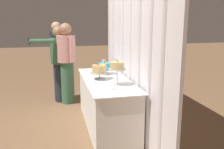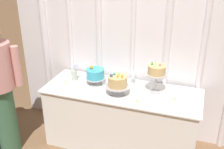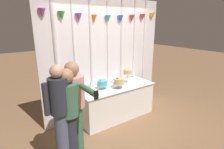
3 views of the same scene
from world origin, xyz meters
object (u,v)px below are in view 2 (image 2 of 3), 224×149
object	(u,v)px
cake_display_center	(117,82)
flower_vase	(74,73)
wine_glass	(133,76)
tealight_far_left	(66,83)
cake_table	(121,118)
cake_display_rightmost	(157,71)
tealight_near_right	(175,99)
tealight_near_left	(137,101)
cake_display_leftmost	(95,74)

from	to	relation	value
cake_display_center	flower_vase	distance (m)	0.64
cake_display_center	wine_glass	bearing A→B (deg)	72.94
wine_glass	tealight_far_left	size ratio (longest dim) A/B	2.80
cake_table	flower_vase	distance (m)	0.79
cake_table	cake_display_rightmost	world-z (taller)	cake_display_rightmost
wine_glass	cake_display_rightmost	bearing A→B (deg)	-23.62
cake_display_center	tealight_near_right	xyz separation A→B (m)	(0.62, 0.08, -0.14)
cake_display_rightmost	tealight_near_right	xyz separation A→B (m)	(0.23, -0.11, -0.25)
wine_glass	tealight_near_right	distance (m)	0.59
tealight_far_left	tealight_near_left	world-z (taller)	same
tealight_far_left	wine_glass	bearing A→B (deg)	18.37
cake_display_center	flower_vase	xyz separation A→B (m)	(-0.61, 0.18, -0.06)
cake_display_rightmost	tealight_near_right	world-z (taller)	cake_display_rightmost
wine_glass	flower_vase	xyz separation A→B (m)	(-0.71, -0.13, -0.02)
cake_display_center	tealight_near_left	xyz separation A→B (m)	(0.25, -0.10, -0.14)
cake_table	cake_display_leftmost	bearing A→B (deg)	170.11
cake_display_rightmost	tealight_near_left	bearing A→B (deg)	-115.72
cake_display_center	wine_glass	world-z (taller)	cake_display_center
wine_glass	flower_vase	bearing A→B (deg)	-169.54
cake_display_leftmost	flower_vase	distance (m)	0.29
cake_table	cake_display_center	size ratio (longest dim) A/B	6.42
flower_vase	tealight_near_left	xyz separation A→B (m)	(0.87, -0.28, -0.08)
cake_table	cake_display_center	bearing A→B (deg)	-99.83
wine_glass	flower_vase	world-z (taller)	flower_vase
wine_glass	cake_display_leftmost	bearing A→B (deg)	-160.66
tealight_near_left	cake_table	bearing A→B (deg)	139.09
wine_glass	tealight_far_left	xyz separation A→B (m)	(-0.77, -0.25, -0.10)
cake_display_leftmost	cake_display_center	world-z (taller)	cake_display_center
cake_display_leftmost	tealight_near_left	xyz separation A→B (m)	(0.58, -0.27, -0.12)
tealight_near_left	cake_display_leftmost	bearing A→B (deg)	155.52
wine_glass	tealight_far_left	bearing A→B (deg)	-161.63
cake_display_leftmost	cake_display_rightmost	world-z (taller)	cake_display_rightmost
tealight_near_right	cake_display_center	bearing A→B (deg)	-173.05
cake_display_center	tealight_far_left	size ratio (longest dim) A/B	5.57
cake_display_center	cake_display_rightmost	bearing A→B (deg)	25.17
cake_display_leftmost	cake_display_center	xyz separation A→B (m)	(0.33, -0.16, 0.02)
cake_table	cake_display_rightmost	distance (m)	0.75
cake_display_leftmost	tealight_far_left	xyz separation A→B (m)	(-0.34, -0.11, -0.12)
cake_table	cake_display_rightmost	size ratio (longest dim) A/B	4.88
cake_display_rightmost	wine_glass	world-z (taller)	cake_display_rightmost
cake_table	tealight_far_left	bearing A→B (deg)	-176.21
cake_display_leftmost	cake_display_rightmost	size ratio (longest dim) A/B	0.66
cake_display_center	tealight_near_right	distance (m)	0.64
wine_glass	tealight_near_right	world-z (taller)	wine_glass
cake_display_rightmost	tealight_far_left	bearing A→B (deg)	-173.26
cake_table	flower_vase	xyz separation A→B (m)	(-0.63, 0.08, 0.47)
tealight_far_left	flower_vase	bearing A→B (deg)	64.73
cake_display_leftmost	cake_display_center	distance (m)	0.37
tealight_far_left	tealight_near_left	size ratio (longest dim) A/B	1.29
cake_table	cake_display_center	distance (m)	0.54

